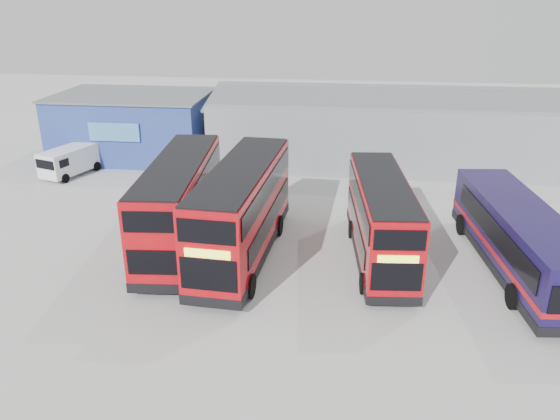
{
  "coord_description": "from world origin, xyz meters",
  "views": [
    {
      "loc": [
        3.24,
        -24.56,
        13.15
      ],
      "look_at": [
        0.02,
        2.18,
        2.1
      ],
      "focal_mm": 35.0,
      "sensor_mm": 36.0,
      "label": 1
    }
  ],
  "objects_px": {
    "office_block": "(134,125)",
    "double_decker_centre": "(243,213)",
    "maintenance_shed": "(403,126)",
    "double_decker_right": "(381,221)",
    "single_decker_blue": "(518,241)",
    "double_decker_left": "(180,205)",
    "panel_van": "(70,160)"
  },
  "relations": [
    {
      "from": "single_decker_blue",
      "to": "double_decker_right",
      "type": "bearing_deg",
      "value": -10.16
    },
    {
      "from": "double_decker_left",
      "to": "maintenance_shed",
      "type": "bearing_deg",
      "value": -130.11
    },
    {
      "from": "maintenance_shed",
      "to": "panel_van",
      "type": "height_order",
      "value": "maintenance_shed"
    },
    {
      "from": "office_block",
      "to": "double_decker_right",
      "type": "height_order",
      "value": "office_block"
    },
    {
      "from": "office_block",
      "to": "double_decker_right",
      "type": "xyz_separation_m",
      "value": [
        19.29,
        -16.76,
        -0.44
      ]
    },
    {
      "from": "single_decker_blue",
      "to": "panel_van",
      "type": "relative_size",
      "value": 2.46
    },
    {
      "from": "maintenance_shed",
      "to": "double_decker_right",
      "type": "distance_m",
      "value": 18.97
    },
    {
      "from": "office_block",
      "to": "maintenance_shed",
      "type": "distance_m",
      "value": 22.09
    },
    {
      "from": "maintenance_shed",
      "to": "panel_van",
      "type": "relative_size",
      "value": 5.98
    },
    {
      "from": "maintenance_shed",
      "to": "double_decker_left",
      "type": "relative_size",
      "value": 2.64
    },
    {
      "from": "office_block",
      "to": "double_decker_centre",
      "type": "distance_m",
      "value": 21.14
    },
    {
      "from": "double_decker_left",
      "to": "panel_van",
      "type": "relative_size",
      "value": 2.26
    },
    {
      "from": "panel_van",
      "to": "office_block",
      "type": "bearing_deg",
      "value": 80.49
    },
    {
      "from": "single_decker_blue",
      "to": "panel_van",
      "type": "distance_m",
      "value": 31.17
    },
    {
      "from": "double_decker_centre",
      "to": "office_block",
      "type": "bearing_deg",
      "value": 129.36
    },
    {
      "from": "double_decker_left",
      "to": "single_decker_blue",
      "type": "xyz_separation_m",
      "value": [
        17.16,
        -0.8,
        -0.73
      ]
    },
    {
      "from": "office_block",
      "to": "double_decker_centre",
      "type": "bearing_deg",
      "value": -54.55
    },
    {
      "from": "double_decker_right",
      "to": "single_decker_blue",
      "type": "distance_m",
      "value": 6.67
    },
    {
      "from": "maintenance_shed",
      "to": "single_decker_blue",
      "type": "xyz_separation_m",
      "value": [
        3.92,
        -19.27,
        -0.94
      ]
    },
    {
      "from": "office_block",
      "to": "double_decker_left",
      "type": "relative_size",
      "value": 1.07
    },
    {
      "from": "maintenance_shed",
      "to": "double_decker_left",
      "type": "xyz_separation_m",
      "value": [
        -13.24,
        -18.47,
        -0.21
      ]
    },
    {
      "from": "maintenance_shed",
      "to": "double_decker_centre",
      "type": "distance_m",
      "value": 21.55
    },
    {
      "from": "panel_van",
      "to": "double_decker_right",
      "type": "bearing_deg",
      "value": -8.12
    },
    {
      "from": "double_decker_right",
      "to": "panel_van",
      "type": "bearing_deg",
      "value": 148.45
    },
    {
      "from": "double_decker_centre",
      "to": "double_decker_right",
      "type": "height_order",
      "value": "double_decker_centre"
    },
    {
      "from": "double_decker_left",
      "to": "double_decker_right",
      "type": "xyz_separation_m",
      "value": [
        10.53,
        -0.29,
        -0.25
      ]
    },
    {
      "from": "double_decker_left",
      "to": "single_decker_blue",
      "type": "height_order",
      "value": "double_decker_left"
    },
    {
      "from": "double_decker_right",
      "to": "double_decker_centre",
      "type": "bearing_deg",
      "value": 178.78
    },
    {
      "from": "office_block",
      "to": "double_decker_centre",
      "type": "height_order",
      "value": "office_block"
    },
    {
      "from": "single_decker_blue",
      "to": "maintenance_shed",
      "type": "bearing_deg",
      "value": -84.28
    },
    {
      "from": "maintenance_shed",
      "to": "single_decker_blue",
      "type": "bearing_deg",
      "value": -78.5
    },
    {
      "from": "office_block",
      "to": "panel_van",
      "type": "relative_size",
      "value": 2.41
    }
  ]
}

